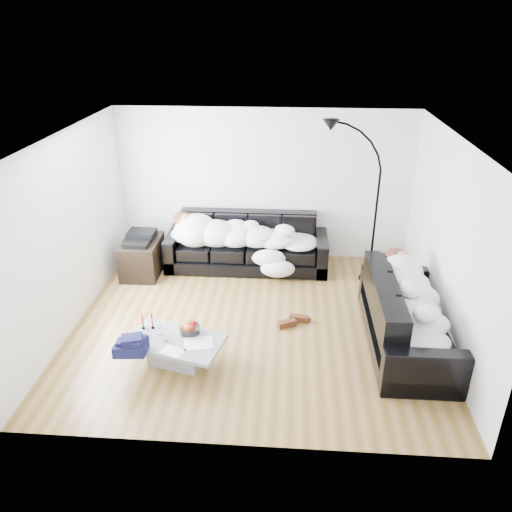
# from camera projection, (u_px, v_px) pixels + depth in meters

# --- Properties ---
(ground) EXTENTS (5.00, 5.00, 0.00)m
(ground) POSITION_uv_depth(u_px,v_px,m) (254.00, 322.00, 7.07)
(ground) COLOR brown
(ground) RESTS_ON ground
(wall_back) EXTENTS (5.00, 0.02, 2.60)m
(wall_back) POSITION_uv_depth(u_px,v_px,m) (264.00, 185.00, 8.52)
(wall_back) COLOR silver
(wall_back) RESTS_ON ground
(wall_left) EXTENTS (0.02, 4.50, 2.60)m
(wall_left) POSITION_uv_depth(u_px,v_px,m) (68.00, 233.00, 6.67)
(wall_left) COLOR silver
(wall_left) RESTS_ON ground
(wall_right) EXTENTS (0.02, 4.50, 2.60)m
(wall_right) POSITION_uv_depth(u_px,v_px,m) (450.00, 244.00, 6.34)
(wall_right) COLOR silver
(wall_right) RESTS_ON ground
(ceiling) EXTENTS (5.00, 5.00, 0.00)m
(ceiling) POSITION_uv_depth(u_px,v_px,m) (254.00, 139.00, 5.94)
(ceiling) COLOR white
(ceiling) RESTS_ON ground
(sofa_back) EXTENTS (2.72, 0.94, 0.89)m
(sofa_back) POSITION_uv_depth(u_px,v_px,m) (247.00, 243.00, 8.46)
(sofa_back) COLOR black
(sofa_back) RESTS_ON ground
(sofa_right) EXTENTS (0.96, 2.23, 0.90)m
(sofa_right) POSITION_uv_depth(u_px,v_px,m) (408.00, 314.00, 6.44)
(sofa_right) COLOR black
(sofa_right) RESTS_ON ground
(sleeper_back) EXTENTS (2.30, 0.79, 0.46)m
(sleeper_back) POSITION_uv_depth(u_px,v_px,m) (247.00, 233.00, 8.32)
(sleeper_back) COLOR white
(sleeper_back) RESTS_ON sofa_back
(sleeper_right) EXTENTS (0.81, 1.91, 0.47)m
(sleeper_right) POSITION_uv_depth(u_px,v_px,m) (410.00, 300.00, 6.35)
(sleeper_right) COLOR white
(sleeper_right) RESTS_ON sofa_right
(teal_cushion) EXTENTS (0.42, 0.38, 0.20)m
(teal_cushion) POSITION_uv_depth(u_px,v_px,m) (396.00, 270.00, 6.95)
(teal_cushion) COLOR #0B5141
(teal_cushion) RESTS_ON sofa_right
(coffee_table) EXTENTS (1.28, 0.93, 0.34)m
(coffee_table) POSITION_uv_depth(u_px,v_px,m) (176.00, 351.00, 6.19)
(coffee_table) COLOR #939699
(coffee_table) RESTS_ON ground
(fruit_bowl) EXTENTS (0.32, 0.32, 0.16)m
(fruit_bowl) POSITION_uv_depth(u_px,v_px,m) (190.00, 327.00, 6.22)
(fruit_bowl) COLOR white
(fruit_bowl) RESTS_ON coffee_table
(wine_glass_a) EXTENTS (0.08, 0.08, 0.17)m
(wine_glass_a) POSITION_uv_depth(u_px,v_px,m) (160.00, 329.00, 6.17)
(wine_glass_a) COLOR white
(wine_glass_a) RESTS_ON coffee_table
(wine_glass_b) EXTENTS (0.08, 0.08, 0.15)m
(wine_glass_b) POSITION_uv_depth(u_px,v_px,m) (149.00, 331.00, 6.15)
(wine_glass_b) COLOR white
(wine_glass_b) RESTS_ON coffee_table
(wine_glass_c) EXTENTS (0.08, 0.08, 0.19)m
(wine_glass_c) POSITION_uv_depth(u_px,v_px,m) (165.00, 335.00, 6.05)
(wine_glass_c) COLOR white
(wine_glass_c) RESTS_ON coffee_table
(candle_left) EXTENTS (0.04, 0.04, 0.22)m
(candle_left) POSITION_uv_depth(u_px,v_px,m) (143.00, 321.00, 6.28)
(candle_left) COLOR maroon
(candle_left) RESTS_ON coffee_table
(candle_right) EXTENTS (0.05, 0.05, 0.22)m
(candle_right) POSITION_uv_depth(u_px,v_px,m) (152.00, 321.00, 6.29)
(candle_right) COLOR maroon
(candle_right) RESTS_ON coffee_table
(newspaper_a) EXTENTS (0.39, 0.33, 0.01)m
(newspaper_a) POSITION_uv_depth(u_px,v_px,m) (198.00, 343.00, 6.04)
(newspaper_a) COLOR silver
(newspaper_a) RESTS_ON coffee_table
(newspaper_b) EXTENTS (0.31, 0.27, 0.01)m
(newspaper_b) POSITION_uv_depth(u_px,v_px,m) (173.00, 351.00, 5.90)
(newspaper_b) COLOR silver
(newspaper_b) RESTS_ON coffee_table
(navy_jacket) EXTENTS (0.41, 0.34, 0.20)m
(navy_jacket) POSITION_uv_depth(u_px,v_px,m) (131.00, 338.00, 5.83)
(navy_jacket) COLOR black
(navy_jacket) RESTS_ON coffee_table
(shoes) EXTENTS (0.51, 0.43, 0.10)m
(shoes) POSITION_uv_depth(u_px,v_px,m) (292.00, 321.00, 7.01)
(shoes) COLOR #472311
(shoes) RESTS_ON ground
(av_cabinet) EXTENTS (0.61, 0.88, 0.59)m
(av_cabinet) POSITION_uv_depth(u_px,v_px,m) (142.00, 257.00, 8.30)
(av_cabinet) COLOR black
(av_cabinet) RESTS_ON ground
(stereo) EXTENTS (0.45, 0.36, 0.13)m
(stereo) POSITION_uv_depth(u_px,v_px,m) (140.00, 237.00, 8.14)
(stereo) COLOR black
(stereo) RESTS_ON av_cabinet
(floor_lamp) EXTENTS (0.89, 0.57, 2.27)m
(floor_lamp) POSITION_uv_depth(u_px,v_px,m) (376.00, 215.00, 7.73)
(floor_lamp) COLOR black
(floor_lamp) RESTS_ON ground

